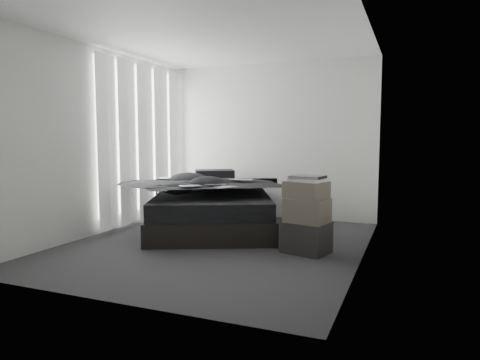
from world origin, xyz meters
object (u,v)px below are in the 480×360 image
at_px(bed, 212,220).
at_px(box_lower, 306,237).
at_px(laptop, 240,175).
at_px(side_stand, 168,200).

distance_m(bed, box_lower, 1.74).
relative_size(laptop, side_stand, 0.50).
bearing_deg(bed, laptop, 7.50).
bearing_deg(box_lower, bed, 155.26).
xyz_separation_m(side_stand, box_lower, (2.51, -1.02, -0.17)).
height_order(laptop, side_stand, laptop).
xyz_separation_m(laptop, side_stand, (-1.27, 0.07, -0.46)).
bearing_deg(laptop, box_lower, -44.08).
distance_m(bed, laptop, 0.78).
relative_size(bed, box_lower, 4.44).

